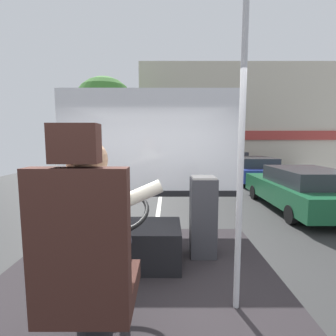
{
  "coord_description": "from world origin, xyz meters",
  "views": [
    {
      "loc": [
        0.27,
        -1.79,
        2.02
      ],
      "look_at": [
        0.28,
        0.64,
        1.74
      ],
      "focal_mm": 26.46,
      "sensor_mm": 36.0,
      "label": 1
    }
  ],
  "objects": [
    {
      "name": "parked_car_blue",
      "position": [
        4.32,
        9.93,
        0.62
      ],
      "size": [
        1.97,
        3.81,
        1.2
      ],
      "color": "navy",
      "rests_on": "ground"
    },
    {
      "name": "steering_console",
      "position": [
        -0.15,
        0.6,
        0.98
      ],
      "size": [
        1.1,
        0.98,
        0.81
      ],
      "color": "black",
      "rests_on": "bus_floor"
    },
    {
      "name": "street_tree",
      "position": [
        -3.15,
        11.86,
        3.7
      ],
      "size": [
        3.3,
        3.3,
        5.36
      ],
      "color": "#4C3828",
      "rests_on": "ground"
    },
    {
      "name": "fare_box",
      "position": [
        0.65,
        0.81,
        1.19
      ],
      "size": [
        0.27,
        0.27,
        0.87
      ],
      "color": "#333338",
      "rests_on": "bus_floor"
    },
    {
      "name": "bus_driver",
      "position": [
        -0.15,
        -0.45,
        1.52
      ],
      "size": [
        0.8,
        0.58,
        0.79
      ],
      "color": "#282833",
      "rests_on": "driver_seat"
    },
    {
      "name": "ground",
      "position": [
        0.0,
        8.8,
        -0.02
      ],
      "size": [
        18.0,
        44.0,
        0.06
      ],
      "color": "#2E2E2E"
    },
    {
      "name": "parked_car_green",
      "position": [
        4.14,
        5.19,
        0.63
      ],
      "size": [
        1.98,
        4.12,
        1.22
      ],
      "color": "#195633",
      "rests_on": "ground"
    },
    {
      "name": "shop_building",
      "position": [
        5.08,
        17.11,
        3.54
      ],
      "size": [
        13.44,
        4.62,
        7.09
      ],
      "color": "#BCB29E",
      "rests_on": "ground"
    },
    {
      "name": "handrail_pole",
      "position": [
        0.79,
        -0.05,
        1.87
      ],
      "size": [
        0.04,
        0.04,
        2.23
      ],
      "color": "#B7B7BC",
      "rests_on": "bus_floor"
    },
    {
      "name": "parked_car_black",
      "position": [
        4.46,
        21.69,
        0.72
      ],
      "size": [
        2.02,
        4.49,
        1.4
      ],
      "color": "black",
      "rests_on": "ground"
    },
    {
      "name": "parked_car_red",
      "position": [
        4.32,
        14.35,
        0.65
      ],
      "size": [
        1.97,
        4.21,
        1.26
      ],
      "color": "maroon",
      "rests_on": "ground"
    },
    {
      "name": "windshield_panel",
      "position": [
        0.0,
        1.62,
        1.8
      ],
      "size": [
        2.5,
        0.08,
        1.48
      ],
      "color": "silver"
    },
    {
      "name": "driver_seat",
      "position": [
        -0.15,
        -0.56,
        1.33
      ],
      "size": [
        0.48,
        0.48,
        1.33
      ],
      "color": "black",
      "rests_on": "bus_floor"
    }
  ]
}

